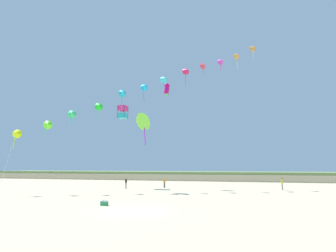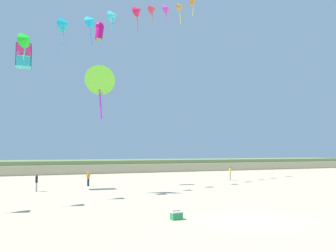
{
  "view_description": "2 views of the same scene",
  "coord_description": "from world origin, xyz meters",
  "px_view_note": "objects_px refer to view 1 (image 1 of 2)",
  "views": [
    {
      "loc": [
        7.97,
        -19.23,
        3.32
      ],
      "look_at": [
        -0.52,
        11.83,
        8.32
      ],
      "focal_mm": 28.0,
      "sensor_mm": 36.0,
      "label": 1
    },
    {
      "loc": [
        -11.49,
        -14.84,
        3.44
      ],
      "look_at": [
        -0.83,
        8.6,
        5.35
      ],
      "focal_mm": 38.0,
      "sensor_mm": 36.0,
      "label": 2
    }
  ],
  "objects_px": {
    "large_kite_high_solo": "(167,89)",
    "person_near_left": "(282,183)",
    "beach_cooler": "(104,203)",
    "person_near_right": "(164,182)",
    "large_kite_low_lead": "(145,121)",
    "person_mid_center": "(126,183)",
    "large_kite_mid_trail": "(123,112)"
  },
  "relations": [
    {
      "from": "large_kite_high_solo",
      "to": "person_near_left",
      "type": "bearing_deg",
      "value": 4.54
    },
    {
      "from": "large_kite_high_solo",
      "to": "beach_cooler",
      "type": "bearing_deg",
      "value": -91.0
    },
    {
      "from": "person_near_right",
      "to": "large_kite_low_lead",
      "type": "height_order",
      "value": "large_kite_low_lead"
    },
    {
      "from": "person_mid_center",
      "to": "large_kite_low_lead",
      "type": "height_order",
      "value": "large_kite_low_lead"
    },
    {
      "from": "person_near_right",
      "to": "large_kite_low_lead",
      "type": "xyz_separation_m",
      "value": [
        -0.67,
        -7.48,
        8.67
      ]
    },
    {
      "from": "large_kite_mid_trail",
      "to": "large_kite_high_solo",
      "type": "height_order",
      "value": "large_kite_high_solo"
    },
    {
      "from": "person_mid_center",
      "to": "person_near_left",
      "type": "bearing_deg",
      "value": 8.77
    },
    {
      "from": "person_near_right",
      "to": "large_kite_low_lead",
      "type": "distance_m",
      "value": 11.47
    },
    {
      "from": "large_kite_low_lead",
      "to": "beach_cooler",
      "type": "xyz_separation_m",
      "value": [
        1.01,
        -12.43,
        -9.33
      ]
    },
    {
      "from": "person_near_right",
      "to": "person_near_left",
      "type": "bearing_deg",
      "value": 0.87
    },
    {
      "from": "person_near_left",
      "to": "person_mid_center",
      "type": "relative_size",
      "value": 1.12
    },
    {
      "from": "person_mid_center",
      "to": "large_kite_mid_trail",
      "type": "xyz_separation_m",
      "value": [
        -1.31,
        0.96,
        11.26
      ]
    },
    {
      "from": "person_near_right",
      "to": "beach_cooler",
      "type": "xyz_separation_m",
      "value": [
        0.34,
        -19.91,
        -0.66
      ]
    },
    {
      "from": "large_kite_mid_trail",
      "to": "person_near_right",
      "type": "bearing_deg",
      "value": 19.19
    },
    {
      "from": "person_near_left",
      "to": "large_kite_high_solo",
      "type": "distance_m",
      "value": 22.42
    },
    {
      "from": "person_mid_center",
      "to": "large_kite_low_lead",
      "type": "relative_size",
      "value": 0.33
    },
    {
      "from": "person_near_right",
      "to": "large_kite_high_solo",
      "type": "xyz_separation_m",
      "value": [
        0.67,
        -1.07,
        14.97
      ]
    },
    {
      "from": "person_near_left",
      "to": "person_mid_center",
      "type": "height_order",
      "value": "person_near_left"
    },
    {
      "from": "large_kite_high_solo",
      "to": "person_mid_center",
      "type": "bearing_deg",
      "value": -159.77
    },
    {
      "from": "beach_cooler",
      "to": "person_mid_center",
      "type": "bearing_deg",
      "value": 108.35
    },
    {
      "from": "large_kite_low_lead",
      "to": "beach_cooler",
      "type": "distance_m",
      "value": 15.58
    },
    {
      "from": "person_near_left",
      "to": "beach_cooler",
      "type": "bearing_deg",
      "value": -130.28
    },
    {
      "from": "large_kite_mid_trail",
      "to": "person_near_left",
      "type": "bearing_deg",
      "value": 6.03
    },
    {
      "from": "person_near_left",
      "to": "large_kite_mid_trail",
      "type": "relative_size",
      "value": 0.84
    },
    {
      "from": "person_mid_center",
      "to": "large_kite_mid_trail",
      "type": "distance_m",
      "value": 11.38
    },
    {
      "from": "beach_cooler",
      "to": "large_kite_mid_trail",
      "type": "bearing_deg",
      "value": 111.21
    },
    {
      "from": "person_near_left",
      "to": "person_mid_center",
      "type": "distance_m",
      "value": 22.9
    },
    {
      "from": "person_near_left",
      "to": "person_mid_center",
      "type": "bearing_deg",
      "value": -171.23
    },
    {
      "from": "person_near_left",
      "to": "large_kite_low_lead",
      "type": "bearing_deg",
      "value": -156.86
    },
    {
      "from": "person_near_left",
      "to": "beach_cooler",
      "type": "distance_m",
      "value": 26.45
    },
    {
      "from": "large_kite_mid_trail",
      "to": "person_mid_center",
      "type": "bearing_deg",
      "value": -36.25
    },
    {
      "from": "person_near_right",
      "to": "beach_cooler",
      "type": "bearing_deg",
      "value": -89.01
    }
  ]
}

